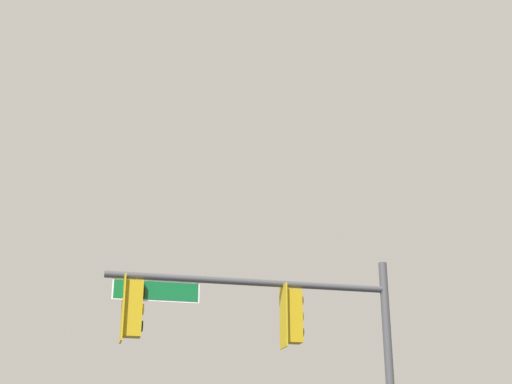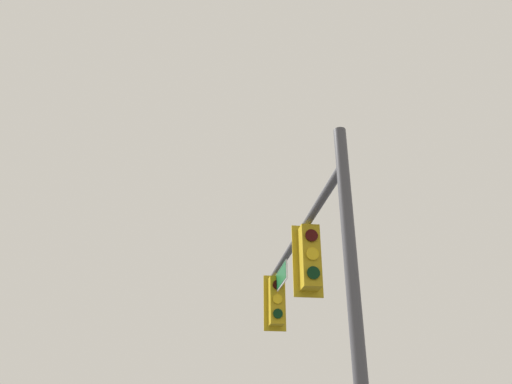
{
  "view_description": "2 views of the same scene",
  "coord_description": "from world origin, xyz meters",
  "views": [
    {
      "loc": [
        -0.76,
        8.46,
        1.77
      ],
      "look_at": [
        -3.6,
        -6.56,
        7.49
      ],
      "focal_mm": 50.0,
      "sensor_mm": 36.0,
      "label": 1
    },
    {
      "loc": [
        -12.37,
        -4.18,
        1.84
      ],
      "look_at": [
        -4.64,
        -4.87,
        5.54
      ],
      "focal_mm": 35.0,
      "sensor_mm": 36.0,
      "label": 2
    }
  ],
  "objects": [
    {
      "name": "signal_pole_near",
      "position": [
        -3.71,
        -5.81,
        4.2
      ],
      "size": [
        6.04,
        0.69,
        5.79
      ],
      "color": "#47474C",
      "rests_on": "ground_plane"
    }
  ]
}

